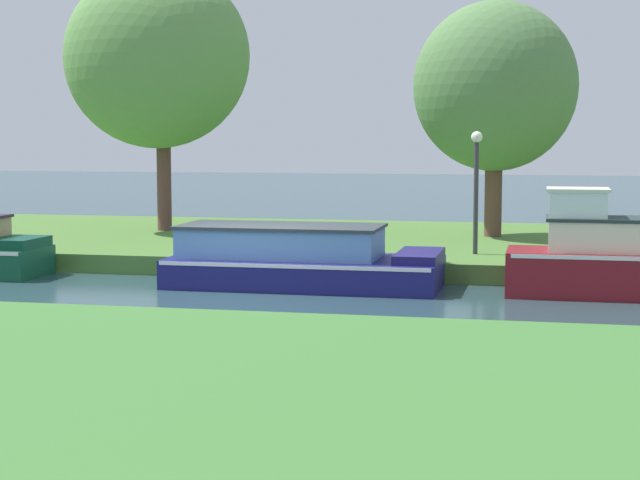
{
  "coord_description": "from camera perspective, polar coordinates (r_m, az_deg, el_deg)",
  "views": [
    {
      "loc": [
        5.52,
        -17.97,
        2.88
      ],
      "look_at": [
        1.29,
        1.2,
        0.9
      ],
      "focal_mm": 58.01,
      "sensor_mm": 36.0,
      "label": 1
    }
  ],
  "objects": [
    {
      "name": "ground_plane",
      "position": [
        19.02,
        -4.6,
        -2.97
      ],
      "size": [
        120.0,
        120.0,
        0.0
      ],
      "primitive_type": "plane",
      "color": "#29444B"
    },
    {
      "name": "navy_cruiser",
      "position": [
        19.87,
        -1.16,
        -1.1
      ],
      "size": [
        5.2,
        2.22,
        1.18
      ],
      "color": "navy",
      "rests_on": "ground_plane"
    },
    {
      "name": "riverbank_far",
      "position": [
        25.71,
        -0.03,
        -0.22
      ],
      "size": [
        72.0,
        10.0,
        0.4
      ],
      "primitive_type": "cube",
      "color": "#487330",
      "rests_on": "ground_plane"
    },
    {
      "name": "mooring_post_near",
      "position": [
        20.94,
        17.08,
        -0.06
      ],
      "size": [
        0.17,
        0.17,
        0.9
      ],
      "primitive_type": "cylinder",
      "color": "#4D392E",
      "rests_on": "riverbank_far"
    },
    {
      "name": "willow_tree_left",
      "position": [
        27.13,
        -9.04,
        9.92
      ],
      "size": [
        4.91,
        3.37,
        6.83
      ],
      "color": "brown",
      "rests_on": "riverbank_far"
    },
    {
      "name": "willow_tree_centre",
      "position": [
        25.83,
        9.63,
        8.32
      ],
      "size": [
        4.0,
        3.35,
        5.76
      ],
      "color": "brown",
      "rests_on": "riverbank_far"
    },
    {
      "name": "lamp_post",
      "position": [
        21.91,
        8.62,
        3.52
      ],
      "size": [
        0.24,
        0.24,
        2.58
      ],
      "color": "#333338",
      "rests_on": "riverbank_far"
    }
  ]
}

